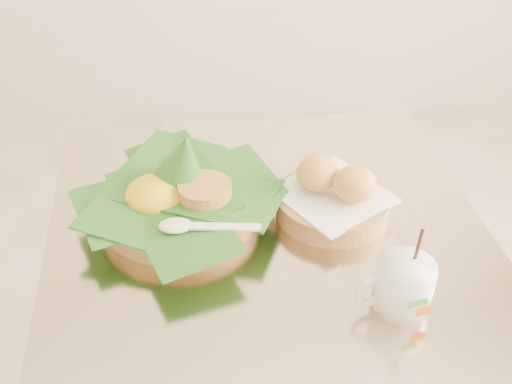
{
  "coord_description": "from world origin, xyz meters",
  "views": [
    {
      "loc": [
        0.12,
        -0.74,
        1.4
      ],
      "look_at": [
        0.14,
        0.06,
        0.82
      ],
      "focal_mm": 45.0,
      "sensor_mm": 36.0,
      "label": 1
    }
  ],
  "objects_px": {
    "cafe_table": "(267,322)",
    "rice_basket": "(179,193)",
    "bread_basket": "(333,196)",
    "coffee_mug": "(402,284)"
  },
  "relations": [
    {
      "from": "cafe_table",
      "to": "rice_basket",
      "type": "height_order",
      "value": "rice_basket"
    },
    {
      "from": "bread_basket",
      "to": "coffee_mug",
      "type": "relative_size",
      "value": 1.54
    },
    {
      "from": "rice_basket",
      "to": "coffee_mug",
      "type": "height_order",
      "value": "rice_basket"
    },
    {
      "from": "rice_basket",
      "to": "coffee_mug",
      "type": "xyz_separation_m",
      "value": [
        0.32,
        -0.21,
        -0.01
      ]
    },
    {
      "from": "bread_basket",
      "to": "rice_basket",
      "type": "bearing_deg",
      "value": 179.47
    },
    {
      "from": "bread_basket",
      "to": "cafe_table",
      "type": "bearing_deg",
      "value": -161.82
    },
    {
      "from": "cafe_table",
      "to": "coffee_mug",
      "type": "distance_m",
      "value": 0.36
    },
    {
      "from": "bread_basket",
      "to": "coffee_mug",
      "type": "xyz_separation_m",
      "value": [
        0.07,
        -0.21,
        0.0
      ]
    },
    {
      "from": "rice_basket",
      "to": "bread_basket",
      "type": "distance_m",
      "value": 0.25
    },
    {
      "from": "rice_basket",
      "to": "bread_basket",
      "type": "bearing_deg",
      "value": -0.53
    }
  ]
}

